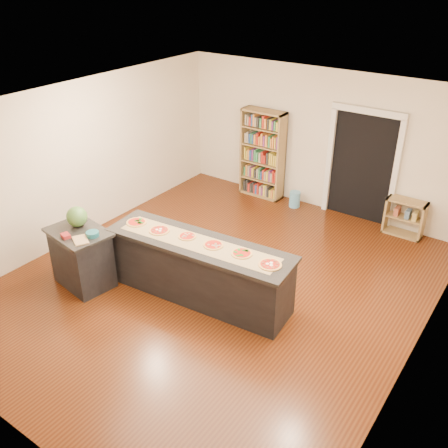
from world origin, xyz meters
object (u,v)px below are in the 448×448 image
Objects in this scene: side_counter at (82,258)px; waste_bin at (295,199)px; bookshelf at (262,154)px; watermelon at (77,217)px; low_shelf at (405,218)px; kitchen_island at (199,270)px.

side_counter is 4.59m from waste_bin.
bookshelf reaches higher than watermelon.
side_counter is 1.36× the size of low_shelf.
kitchen_island reaches higher than waste_bin.
bookshelf reaches higher than side_counter.
watermelon is (-3.75, -4.35, 0.75)m from low_shelf.
waste_bin is at bearing 70.01° from watermelon.
side_counter is 2.93× the size of waste_bin.
waste_bin is (-2.20, -0.11, -0.19)m from low_shelf.
waste_bin is (1.41, 4.36, -0.31)m from side_counter.
kitchen_island is at bearing -72.62° from bookshelf.
kitchen_island reaches higher than side_counter.
bookshelf is at bearing 81.14° from watermelon.
low_shelf is at bearing 0.28° from bookshelf.
kitchen_island is at bearing -117.42° from low_shelf.
watermelon reaches higher than low_shelf.
low_shelf is 2.23× the size of watermelon.
side_counter is 5.75m from low_shelf.
side_counter is 4.51m from bookshelf.
watermelon is (-0.68, -4.34, 0.17)m from bookshelf.
waste_bin is 4.61m from watermelon.
waste_bin is (0.87, -0.10, -0.77)m from bookshelf.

